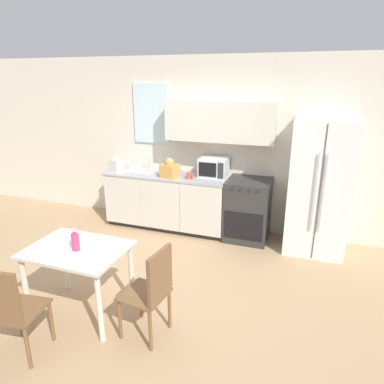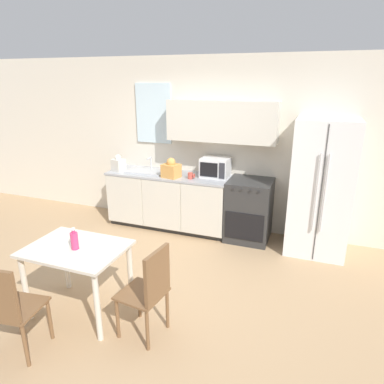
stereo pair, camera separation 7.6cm
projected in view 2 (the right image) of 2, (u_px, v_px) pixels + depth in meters
The scene contains 14 objects.
ground_plane at pixel (153, 283), 4.15m from camera, with size 12.00×12.00×0.00m, color tan.
wall_back at pixel (207, 141), 5.42m from camera, with size 12.00×0.38×2.70m.
kitchen_counter at pixel (169, 200), 5.61m from camera, with size 2.00×0.66×0.91m.
oven_range at pixel (249, 210), 5.18m from camera, with size 0.64×0.65×0.93m.
refrigerator at pixel (321, 188), 4.67m from camera, with size 0.79×0.75×1.87m.
kitchen_sink at pixel (147, 171), 5.60m from camera, with size 0.62×0.38×0.21m.
microwave at pixel (215, 167), 5.27m from camera, with size 0.42×0.37×0.30m.
coffee_mug at pixel (191, 176), 5.18m from camera, with size 0.11×0.08×0.10m.
grocery_bag_0 at pixel (171, 169), 5.24m from camera, with size 0.29×0.26×0.31m.
grocery_bag_1 at pixel (118, 164), 5.60m from camera, with size 0.23×0.21×0.28m.
dining_table at pixel (77, 259), 3.47m from camera, with size 0.97×0.71×0.75m.
dining_chair_near at pixel (8, 305), 2.89m from camera, with size 0.45×0.45×0.93m.
dining_chair_side at pixel (150, 287), 3.14m from camera, with size 0.45×0.45×0.93m.
drink_bottle at pixel (74, 240), 3.37m from camera, with size 0.07×0.07×0.22m.
Camera 2 is at (1.70, -3.20, 2.36)m, focal length 32.00 mm.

